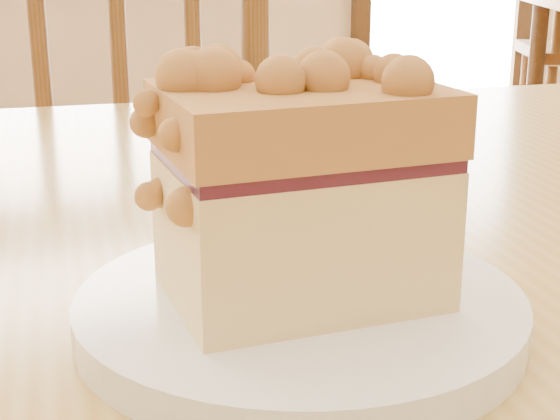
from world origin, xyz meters
The scene contains 4 objects.
cafe_table_main centered at (-0.04, 0.21, 0.66)m, with size 1.34×0.94×0.75m.
cafe_chair_main centered at (0.08, 0.89, 0.49)m, with size 0.46×0.46×0.96m.
plate centered at (0.08, 0.03, 0.76)m, with size 0.21×0.21×0.02m.
cake_slice centered at (0.07, 0.03, 0.82)m, with size 0.13×0.09×0.11m.
Camera 1 is at (-0.05, -0.32, 0.92)m, focal length 55.00 mm.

